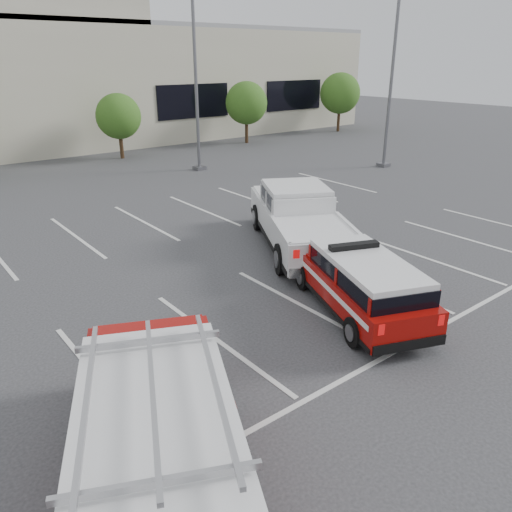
{
  "coord_description": "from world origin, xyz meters",
  "views": [
    {
      "loc": [
        -8.14,
        -8.32,
        6.03
      ],
      "look_at": [
        -0.4,
        1.44,
        1.05
      ],
      "focal_mm": 35.0,
      "sensor_mm": 36.0,
      "label": 1
    }
  ],
  "objects_px": {
    "tree_far_right": "(340,95)",
    "white_pickup": "(299,224)",
    "tree_right": "(247,104)",
    "light_pole_mid": "(196,74)",
    "tree_mid_right": "(120,118)",
    "fire_chief_suv": "(359,287)",
    "ladder_suv": "(158,448)",
    "light_pole_right": "(392,73)"
  },
  "relations": [
    {
      "from": "tree_right",
      "to": "light_pole_right",
      "type": "xyz_separation_m",
      "value": [
        0.91,
        -12.05,
        2.41
      ]
    },
    {
      "from": "tree_right",
      "to": "light_pole_mid",
      "type": "relative_size",
      "value": 0.43
    },
    {
      "from": "light_pole_right",
      "to": "white_pickup",
      "type": "distance_m",
      "value": 15.36
    },
    {
      "from": "light_pole_right",
      "to": "white_pickup",
      "type": "height_order",
      "value": "light_pole_right"
    },
    {
      "from": "light_pole_right",
      "to": "tree_far_right",
      "type": "bearing_deg",
      "value": 52.96
    },
    {
      "from": "fire_chief_suv",
      "to": "ladder_suv",
      "type": "distance_m",
      "value": 6.97
    },
    {
      "from": "tree_right",
      "to": "white_pickup",
      "type": "bearing_deg",
      "value": -123.01
    },
    {
      "from": "tree_far_right",
      "to": "white_pickup",
      "type": "bearing_deg",
      "value": -139.78
    },
    {
      "from": "tree_far_right",
      "to": "white_pickup",
      "type": "xyz_separation_m",
      "value": [
        -22.19,
        -18.76,
        -2.24
      ]
    },
    {
      "from": "ladder_suv",
      "to": "tree_right",
      "type": "bearing_deg",
      "value": 75.45
    },
    {
      "from": "tree_far_right",
      "to": "fire_chief_suv",
      "type": "distance_m",
      "value": 33.57
    },
    {
      "from": "white_pickup",
      "to": "tree_far_right",
      "type": "bearing_deg",
      "value": 69.34
    },
    {
      "from": "light_pole_right",
      "to": "fire_chief_suv",
      "type": "height_order",
      "value": "light_pole_right"
    },
    {
      "from": "light_pole_mid",
      "to": "fire_chief_suv",
      "type": "bearing_deg",
      "value": -109.73
    },
    {
      "from": "white_pickup",
      "to": "fire_chief_suv",
      "type": "bearing_deg",
      "value": -85.79
    },
    {
      "from": "tree_mid_right",
      "to": "light_pole_right",
      "type": "bearing_deg",
      "value": -47.83
    },
    {
      "from": "tree_mid_right",
      "to": "ladder_suv",
      "type": "xyz_separation_m",
      "value": [
        -10.88,
        -25.18,
        -1.61
      ]
    },
    {
      "from": "tree_mid_right",
      "to": "tree_right",
      "type": "distance_m",
      "value": 10.0
    },
    {
      "from": "tree_mid_right",
      "to": "light_pole_mid",
      "type": "xyz_separation_m",
      "value": [
        1.91,
        -6.05,
        2.68
      ]
    },
    {
      "from": "tree_right",
      "to": "light_pole_mid",
      "type": "bearing_deg",
      "value": -143.23
    },
    {
      "from": "tree_right",
      "to": "ladder_suv",
      "type": "distance_m",
      "value": 32.76
    },
    {
      "from": "ladder_suv",
      "to": "tree_far_right",
      "type": "bearing_deg",
      "value": 64.31
    },
    {
      "from": "fire_chief_suv",
      "to": "light_pole_right",
      "type": "bearing_deg",
      "value": 58.29
    },
    {
      "from": "tree_right",
      "to": "light_pole_right",
      "type": "height_order",
      "value": "light_pole_right"
    },
    {
      "from": "light_pole_right",
      "to": "white_pickup",
      "type": "relative_size",
      "value": 1.5
    },
    {
      "from": "tree_far_right",
      "to": "light_pole_mid",
      "type": "distance_m",
      "value": 19.19
    },
    {
      "from": "white_pickup",
      "to": "tree_right",
      "type": "bearing_deg",
      "value": 86.12
    },
    {
      "from": "tree_right",
      "to": "tree_mid_right",
      "type": "bearing_deg",
      "value": -180.0
    },
    {
      "from": "tree_mid_right",
      "to": "white_pickup",
      "type": "relative_size",
      "value": 0.58
    },
    {
      "from": "light_pole_right",
      "to": "light_pole_mid",
      "type": "bearing_deg",
      "value": 146.31
    },
    {
      "from": "tree_right",
      "to": "fire_chief_suv",
      "type": "bearing_deg",
      "value": -121.58
    },
    {
      "from": "tree_right",
      "to": "fire_chief_suv",
      "type": "xyz_separation_m",
      "value": [
        -14.22,
        -23.13,
        -2.07
      ]
    },
    {
      "from": "light_pole_mid",
      "to": "light_pole_right",
      "type": "bearing_deg",
      "value": -33.69
    },
    {
      "from": "tree_mid_right",
      "to": "ladder_suv",
      "type": "distance_m",
      "value": 27.47
    },
    {
      "from": "fire_chief_suv",
      "to": "tree_far_right",
      "type": "bearing_deg",
      "value": 65.74
    },
    {
      "from": "tree_far_right",
      "to": "light_pole_right",
      "type": "xyz_separation_m",
      "value": [
        -9.09,
        -12.05,
        2.14
      ]
    },
    {
      "from": "tree_far_right",
      "to": "light_pole_mid",
      "type": "xyz_separation_m",
      "value": [
        -18.09,
        -6.05,
        2.14
      ]
    },
    {
      "from": "tree_right",
      "to": "fire_chief_suv",
      "type": "distance_m",
      "value": 27.23
    },
    {
      "from": "fire_chief_suv",
      "to": "ladder_suv",
      "type": "xyz_separation_m",
      "value": [
        -6.66,
        -2.05,
        0.2
      ]
    },
    {
      "from": "tree_mid_right",
      "to": "fire_chief_suv",
      "type": "xyz_separation_m",
      "value": [
        -4.22,
        -23.13,
        -1.81
      ]
    },
    {
      "from": "fire_chief_suv",
      "to": "ladder_suv",
      "type": "relative_size",
      "value": 0.85
    },
    {
      "from": "ladder_suv",
      "to": "light_pole_right",
      "type": "bearing_deg",
      "value": 56.19
    }
  ]
}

